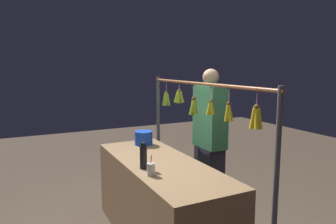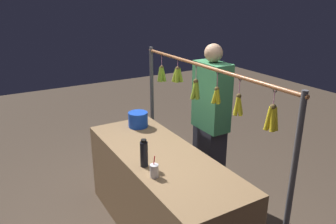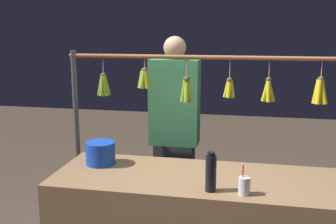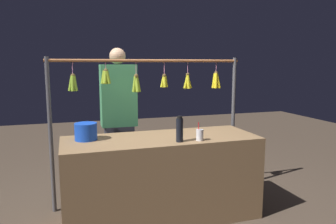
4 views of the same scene
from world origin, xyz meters
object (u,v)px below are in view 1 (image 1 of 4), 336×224
(blue_bucket, at_px, (144,138))
(drink_cup, at_px, (151,169))
(vendor_person, at_px, (210,144))
(water_bottle, at_px, (143,156))

(blue_bucket, xyz_separation_m, drink_cup, (-1.05, 0.36, -0.03))
(blue_bucket, distance_m, drink_cup, 1.11)
(vendor_person, bearing_deg, blue_bucket, 57.53)
(vendor_person, bearing_deg, water_bottle, 112.13)
(water_bottle, relative_size, vendor_person, 0.14)
(blue_bucket, xyz_separation_m, vendor_person, (-0.43, -0.68, -0.06))
(water_bottle, height_order, drink_cup, water_bottle)
(water_bottle, distance_m, drink_cup, 0.21)
(water_bottle, relative_size, blue_bucket, 1.15)
(water_bottle, relative_size, drink_cup, 1.38)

